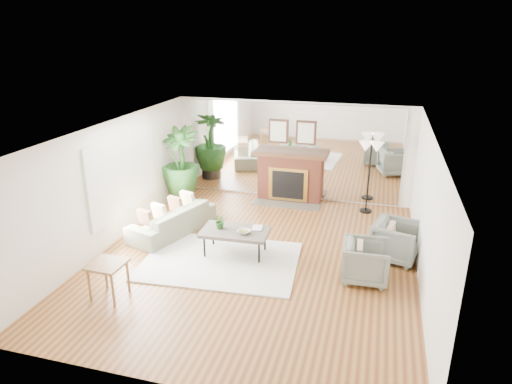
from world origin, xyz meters
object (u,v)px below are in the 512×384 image
(sofa, at_px, (172,220))
(coffee_table, at_px, (235,232))
(potted_ficus, at_px, (180,163))
(floor_lamp, at_px, (371,153))
(fireplace, at_px, (290,176))
(armchair_back, at_px, (396,241))
(armchair_front, at_px, (366,261))
(side_table, at_px, (107,269))

(sofa, bearing_deg, coffee_table, 87.44)
(potted_ficus, distance_m, floor_lamp, 4.61)
(fireplace, relative_size, armchair_back, 2.45)
(armchair_front, height_order, side_table, armchair_front)
(coffee_table, xyz_separation_m, potted_ficus, (-2.18, 2.36, 0.56))
(potted_ficus, bearing_deg, coffee_table, -47.28)
(coffee_table, relative_size, potted_ficus, 0.68)
(coffee_table, xyz_separation_m, side_table, (-1.54, -1.97, 0.05))
(armchair_back, bearing_deg, potted_ficus, 86.13)
(side_table, relative_size, potted_ficus, 0.32)
(armchair_back, distance_m, floor_lamp, 2.63)
(sofa, height_order, floor_lamp, floor_lamp)
(armchair_back, bearing_deg, fireplace, 59.73)
(armchair_front, relative_size, potted_ficus, 0.41)
(armchair_front, bearing_deg, potted_ficus, 58.05)
(floor_lamp, bearing_deg, fireplace, 171.97)
(fireplace, bearing_deg, armchair_back, -44.67)
(coffee_table, bearing_deg, sofa, 159.54)
(side_table, distance_m, floor_lamp, 6.35)
(sofa, distance_m, side_table, 2.59)
(side_table, xyz_separation_m, potted_ficus, (-0.64, 4.34, 0.51))
(coffee_table, xyz_separation_m, sofa, (-1.62, 0.60, -0.18))
(potted_ficus, bearing_deg, sofa, -72.26)
(fireplace, xyz_separation_m, floor_lamp, (1.95, -0.27, 0.82))
(armchair_back, relative_size, potted_ficus, 0.43)
(potted_ficus, bearing_deg, fireplace, 18.19)
(fireplace, xyz_separation_m, sofa, (-2.04, -2.61, -0.36))
(coffee_table, xyz_separation_m, armchair_back, (3.02, 0.65, -0.09))
(fireplace, xyz_separation_m, armchair_front, (2.07, -3.51, -0.30))
(armchair_back, distance_m, side_table, 5.26)
(fireplace, relative_size, coffee_table, 1.55)
(fireplace, xyz_separation_m, side_table, (-1.96, -5.19, -0.13))
(armchair_front, height_order, potted_ficus, potted_ficus)
(fireplace, distance_m, side_table, 5.55)
(sofa, relative_size, armchair_back, 2.44)
(coffee_table, distance_m, armchair_front, 2.52)
(armchair_back, bearing_deg, side_table, 134.28)
(sofa, relative_size, armchair_front, 2.57)
(fireplace, distance_m, sofa, 3.33)
(fireplace, relative_size, side_table, 3.28)
(armchair_back, bearing_deg, sofa, 104.91)
(floor_lamp, bearing_deg, armchair_front, -87.75)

